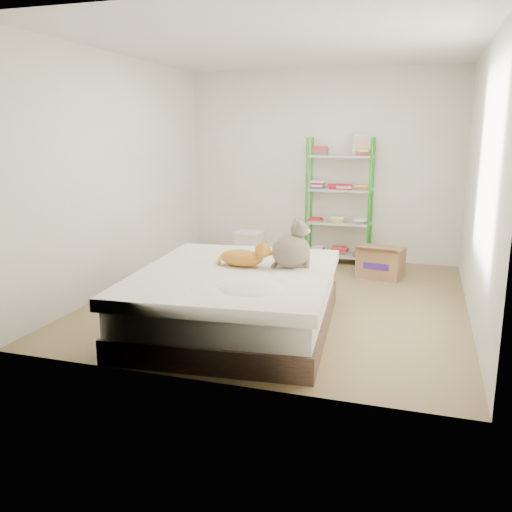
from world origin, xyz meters
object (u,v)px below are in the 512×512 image
at_px(orange_cat, 242,256).
at_px(grey_cat, 291,244).
at_px(shelf_unit, 340,204).
at_px(bed, 236,299).
at_px(white_bin, 249,246).
at_px(cardboard_box, 381,262).

bearing_deg(orange_cat, grey_cat, 15.08).
distance_m(grey_cat, shelf_unit, 2.62).
height_order(bed, white_bin, bed).
relative_size(shelf_unit, white_bin, 4.13).
relative_size(bed, white_bin, 5.42).
distance_m(grey_cat, cardboard_box, 2.18).
distance_m(shelf_unit, cardboard_box, 1.09).
bearing_deg(grey_cat, cardboard_box, -51.45).
bearing_deg(white_bin, orange_cat, -73.55).
height_order(bed, orange_cat, orange_cat).
bearing_deg(cardboard_box, orange_cat, -106.97).
relative_size(orange_cat, grey_cat, 1.12).
xyz_separation_m(bed, shelf_unit, (0.49, 2.87, 0.54)).
relative_size(cardboard_box, white_bin, 1.41).
xyz_separation_m(orange_cat, white_bin, (-0.70, 2.38, -0.43)).
relative_size(bed, cardboard_box, 3.84).
bearing_deg(white_bin, bed, -74.59).
bearing_deg(shelf_unit, cardboard_box, -44.66).
distance_m(orange_cat, cardboard_box, 2.40).
height_order(bed, grey_cat, grey_cat).
relative_size(orange_cat, shelf_unit, 0.28).
distance_m(bed, orange_cat, 0.41).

